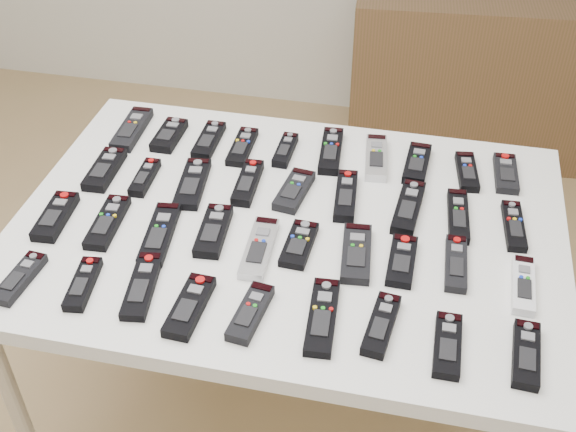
% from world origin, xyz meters
% --- Properties ---
extents(table, '(1.25, 0.88, 0.78)m').
position_xyz_m(table, '(0.14, 0.14, 0.72)').
color(table, white).
rests_on(table, ground).
extents(sideboard, '(1.44, 0.49, 0.71)m').
position_xyz_m(sideboard, '(0.80, 1.78, 0.35)').
color(sideboard, brown).
rests_on(sideboard, ground).
extents(remote_0, '(0.06, 0.19, 0.02)m').
position_xyz_m(remote_0, '(-0.35, 0.42, 0.79)').
color(remote_0, black).
rests_on(remote_0, table).
extents(remote_1, '(0.06, 0.14, 0.02)m').
position_xyz_m(remote_1, '(-0.24, 0.42, 0.79)').
color(remote_1, black).
rests_on(remote_1, table).
extents(remote_2, '(0.05, 0.16, 0.02)m').
position_xyz_m(remote_2, '(-0.13, 0.42, 0.79)').
color(remote_2, black).
rests_on(remote_2, table).
extents(remote_3, '(0.05, 0.16, 0.02)m').
position_xyz_m(remote_3, '(-0.04, 0.41, 0.79)').
color(remote_3, black).
rests_on(remote_3, table).
extents(remote_4, '(0.04, 0.14, 0.02)m').
position_xyz_m(remote_4, '(0.08, 0.41, 0.79)').
color(remote_4, black).
rests_on(remote_4, table).
extents(remote_5, '(0.07, 0.19, 0.02)m').
position_xyz_m(remote_5, '(0.19, 0.43, 0.79)').
color(remote_5, black).
rests_on(remote_5, table).
extents(remote_6, '(0.07, 0.19, 0.02)m').
position_xyz_m(remote_6, '(0.31, 0.43, 0.79)').
color(remote_6, '#B7B7BC').
rests_on(remote_6, table).
extents(remote_7, '(0.06, 0.16, 0.02)m').
position_xyz_m(remote_7, '(0.42, 0.42, 0.79)').
color(remote_7, black).
rests_on(remote_7, table).
extents(remote_8, '(0.06, 0.15, 0.02)m').
position_xyz_m(remote_8, '(0.54, 0.42, 0.79)').
color(remote_8, black).
rests_on(remote_8, table).
extents(remote_9, '(0.06, 0.15, 0.02)m').
position_xyz_m(remote_9, '(0.63, 0.43, 0.79)').
color(remote_9, black).
rests_on(remote_9, table).
extents(remote_10, '(0.06, 0.17, 0.02)m').
position_xyz_m(remote_10, '(-0.34, 0.23, 0.79)').
color(remote_10, black).
rests_on(remote_10, table).
extents(remote_11, '(0.04, 0.14, 0.02)m').
position_xyz_m(remote_11, '(-0.23, 0.22, 0.79)').
color(remote_11, black).
rests_on(remote_11, table).
extents(remote_12, '(0.08, 0.19, 0.02)m').
position_xyz_m(remote_12, '(-0.11, 0.23, 0.79)').
color(remote_12, black).
rests_on(remote_12, table).
extents(remote_13, '(0.05, 0.17, 0.02)m').
position_xyz_m(remote_13, '(0.02, 0.26, 0.79)').
color(remote_13, black).
rests_on(remote_13, table).
extents(remote_14, '(0.08, 0.16, 0.02)m').
position_xyz_m(remote_14, '(0.14, 0.25, 0.79)').
color(remote_14, black).
rests_on(remote_14, table).
extents(remote_15, '(0.06, 0.18, 0.02)m').
position_xyz_m(remote_15, '(0.26, 0.25, 0.79)').
color(remote_15, black).
rests_on(remote_15, table).
extents(remote_16, '(0.07, 0.19, 0.02)m').
position_xyz_m(remote_16, '(0.41, 0.24, 0.79)').
color(remote_16, black).
rests_on(remote_16, table).
extents(remote_17, '(0.06, 0.18, 0.02)m').
position_xyz_m(remote_17, '(0.52, 0.24, 0.79)').
color(remote_17, black).
rests_on(remote_17, table).
extents(remote_18, '(0.05, 0.17, 0.02)m').
position_xyz_m(remote_18, '(0.65, 0.23, 0.79)').
color(remote_18, black).
rests_on(remote_18, table).
extents(remote_19, '(0.07, 0.17, 0.02)m').
position_xyz_m(remote_19, '(-0.38, 0.04, 0.79)').
color(remote_19, black).
rests_on(remote_19, table).
extents(remote_20, '(0.06, 0.18, 0.02)m').
position_xyz_m(remote_20, '(-0.25, 0.04, 0.79)').
color(remote_20, black).
rests_on(remote_20, table).
extents(remote_21, '(0.08, 0.21, 0.02)m').
position_xyz_m(remote_21, '(-0.12, 0.03, 0.79)').
color(remote_21, black).
rests_on(remote_21, table).
extents(remote_22, '(0.07, 0.17, 0.02)m').
position_xyz_m(remote_22, '(-0.01, 0.06, 0.79)').
color(remote_22, black).
rests_on(remote_22, table).
extents(remote_23, '(0.06, 0.19, 0.02)m').
position_xyz_m(remote_23, '(0.10, 0.03, 0.79)').
color(remote_23, '#B7B7BC').
rests_on(remote_23, table).
extents(remote_24, '(0.06, 0.15, 0.02)m').
position_xyz_m(remote_24, '(0.19, 0.06, 0.79)').
color(remote_24, black).
rests_on(remote_24, table).
extents(remote_25, '(0.08, 0.18, 0.02)m').
position_xyz_m(remote_25, '(0.31, 0.06, 0.79)').
color(remote_25, black).
rests_on(remote_25, table).
extents(remote_26, '(0.06, 0.15, 0.02)m').
position_xyz_m(remote_26, '(0.41, 0.06, 0.79)').
color(remote_26, black).
rests_on(remote_26, table).
extents(remote_27, '(0.05, 0.17, 0.02)m').
position_xyz_m(remote_27, '(0.52, 0.07, 0.79)').
color(remote_27, black).
rests_on(remote_27, table).
extents(remote_28, '(0.05, 0.16, 0.02)m').
position_xyz_m(remote_28, '(0.66, 0.04, 0.79)').
color(remote_28, silver).
rests_on(remote_28, table).
extents(remote_29, '(0.05, 0.15, 0.02)m').
position_xyz_m(remote_29, '(-0.36, -0.17, 0.79)').
color(remote_29, black).
rests_on(remote_29, table).
extents(remote_30, '(0.06, 0.15, 0.02)m').
position_xyz_m(remote_30, '(-0.22, -0.15, 0.79)').
color(remote_30, black).
rests_on(remote_30, table).
extents(remote_31, '(0.08, 0.19, 0.02)m').
position_xyz_m(remote_31, '(-0.10, -0.13, 0.79)').
color(remote_31, black).
rests_on(remote_31, table).
extents(remote_32, '(0.06, 0.17, 0.02)m').
position_xyz_m(remote_32, '(0.01, -0.17, 0.79)').
color(remote_32, black).
rests_on(remote_32, table).
extents(remote_33, '(0.07, 0.16, 0.02)m').
position_xyz_m(remote_33, '(0.13, -0.16, 0.79)').
color(remote_33, black).
rests_on(remote_33, table).
extents(remote_34, '(0.07, 0.20, 0.02)m').
position_xyz_m(remote_34, '(0.27, -0.14, 0.79)').
color(remote_34, black).
rests_on(remote_34, table).
extents(remote_35, '(0.06, 0.16, 0.02)m').
position_xyz_m(remote_35, '(0.39, -0.14, 0.79)').
color(remote_35, black).
rests_on(remote_35, table).
extents(remote_36, '(0.05, 0.15, 0.02)m').
position_xyz_m(remote_36, '(0.52, -0.16, 0.79)').
color(remote_36, black).
rests_on(remote_36, table).
extents(remote_37, '(0.06, 0.16, 0.02)m').
position_xyz_m(remote_37, '(0.66, -0.15, 0.79)').
color(remote_37, black).
rests_on(remote_37, table).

